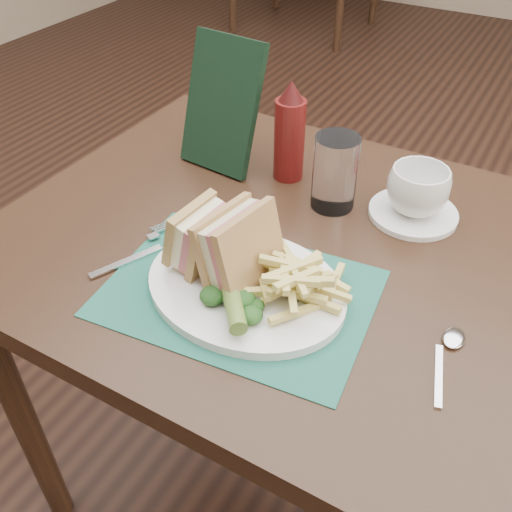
% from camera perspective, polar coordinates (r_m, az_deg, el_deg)
% --- Properties ---
extents(floor, '(7.00, 7.00, 0.00)m').
position_cam_1_polar(floor, '(1.79, 9.24, -8.56)').
color(floor, black).
rests_on(floor, ground).
extents(table_main, '(0.90, 0.75, 0.75)m').
position_cam_1_polar(table_main, '(1.20, 1.76, -12.21)').
color(table_main, black).
rests_on(table_main, ground).
extents(placemat, '(0.40, 0.31, 0.00)m').
position_cam_1_polar(placemat, '(0.83, -1.71, -3.70)').
color(placemat, '#1B5949').
rests_on(placemat, table_main).
extents(plate, '(0.31, 0.26, 0.01)m').
position_cam_1_polar(plate, '(0.82, -1.04, -3.18)').
color(plate, white).
rests_on(plate, placemat).
extents(sandwich_half_a, '(0.08, 0.10, 0.10)m').
position_cam_1_polar(sandwich_half_a, '(0.84, -6.68, 2.53)').
color(sandwich_half_a, tan).
rests_on(sandwich_half_a, plate).
extents(sandwich_half_b, '(0.10, 0.13, 0.12)m').
position_cam_1_polar(sandwich_half_b, '(0.80, -2.80, 1.55)').
color(sandwich_half_b, tan).
rests_on(sandwich_half_b, plate).
extents(kale_garnish, '(0.11, 0.08, 0.03)m').
position_cam_1_polar(kale_garnish, '(0.77, -2.24, -4.43)').
color(kale_garnish, '#183D16').
rests_on(kale_garnish, plate).
extents(pickle_spear, '(0.10, 0.11, 0.03)m').
position_cam_1_polar(pickle_spear, '(0.76, -2.41, -4.21)').
color(pickle_spear, '#52712B').
rests_on(pickle_spear, plate).
extents(fries_pile, '(0.18, 0.20, 0.06)m').
position_cam_1_polar(fries_pile, '(0.78, 3.69, -2.51)').
color(fries_pile, '#D9C86C').
rests_on(fries_pile, plate).
extents(fork, '(0.10, 0.17, 0.01)m').
position_cam_1_polar(fork, '(0.91, -11.70, 0.73)').
color(fork, silver).
rests_on(fork, placemat).
extents(spoon, '(0.07, 0.15, 0.01)m').
position_cam_1_polar(spoon, '(0.77, 18.34, -9.86)').
color(spoon, silver).
rests_on(spoon, table_main).
extents(saucer, '(0.16, 0.16, 0.01)m').
position_cam_1_polar(saucer, '(1.01, 15.42, 4.16)').
color(saucer, white).
rests_on(saucer, table_main).
extents(coffee_cup, '(0.14, 0.14, 0.08)m').
position_cam_1_polar(coffee_cup, '(0.98, 15.87, 6.30)').
color(coffee_cup, white).
rests_on(coffee_cup, saucer).
extents(drinking_glass, '(0.10, 0.10, 0.13)m').
position_cam_1_polar(drinking_glass, '(0.98, 7.90, 8.26)').
color(drinking_glass, white).
rests_on(drinking_glass, table_main).
extents(ketchup_bottle, '(0.06, 0.06, 0.19)m').
position_cam_1_polar(ketchup_bottle, '(1.04, 3.39, 12.37)').
color(ketchup_bottle, '#500E0D').
rests_on(ketchup_bottle, table_main).
extents(check_presenter, '(0.16, 0.10, 0.24)m').
position_cam_1_polar(check_presenter, '(1.08, -3.42, 14.87)').
color(check_presenter, black).
rests_on(check_presenter, table_main).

